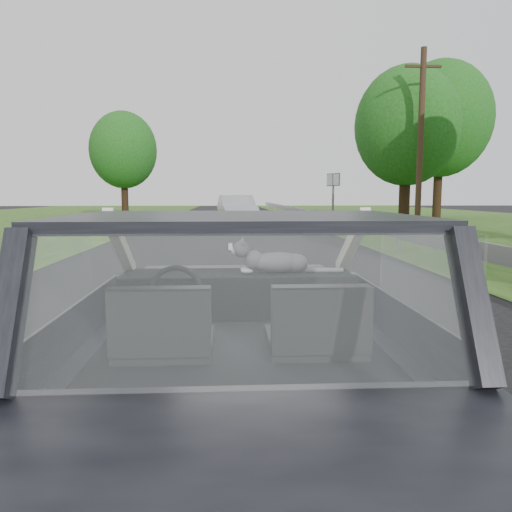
{
  "coord_description": "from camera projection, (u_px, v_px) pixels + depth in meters",
  "views": [
    {
      "loc": [
        -0.06,
        -2.82,
        1.54
      ],
      "look_at": [
        0.13,
        0.55,
        1.12
      ],
      "focal_mm": 35.0,
      "sensor_mm": 36.0,
      "label": 1
    }
  ],
  "objects": [
    {
      "name": "dashboard",
      "position": [
        238.0,
        294.0,
        3.5
      ],
      "size": [
        1.58,
        0.45,
        0.3
      ],
      "primitive_type": "cube",
      "color": "black",
      "rests_on": "subject_car"
    },
    {
      "name": "tree_2",
      "position": [
        406.0,
        150.0,
        23.2
      ],
      "size": [
        5.96,
        5.96,
        7.26
      ],
      "primitive_type": null,
      "rotation": [
        0.0,
        0.0,
        -0.29
      ],
      "color": "#154B12",
      "rests_on": "ground"
    },
    {
      "name": "steering_wheel",
      "position": [
        176.0,
        293.0,
        3.17
      ],
      "size": [
        0.36,
        0.36,
        0.04
      ],
      "primitive_type": "torus",
      "color": "black",
      "rests_on": "dashboard"
    },
    {
      "name": "utility_pole",
      "position": [
        420.0,
        142.0,
        20.28
      ],
      "size": [
        0.26,
        0.26,
        7.39
      ],
      "primitive_type": "cylinder",
      "rotation": [
        0.0,
        0.0,
        0.1
      ],
      "color": "#392A20",
      "rests_on": "ground"
    },
    {
      "name": "ground",
      "position": [
        240.0,
        454.0,
        2.98
      ],
      "size": [
        140.0,
        140.0,
        0.0
      ],
      "primitive_type": "plane",
      "color": "#232327",
      "rests_on": "ground"
    },
    {
      "name": "cat",
      "position": [
        277.0,
        261.0,
        3.46
      ],
      "size": [
        0.56,
        0.19,
        0.25
      ],
      "primitive_type": "ellipsoid",
      "rotation": [
        0.0,
        0.0,
        0.03
      ],
      "color": "slate",
      "rests_on": "dashboard"
    },
    {
      "name": "tree_6",
      "position": [
        124.0,
        165.0,
        37.04
      ],
      "size": [
        6.55,
        6.55,
        7.47
      ],
      "primitive_type": null,
      "rotation": [
        0.0,
        0.0,
        0.44
      ],
      "color": "#154B12",
      "rests_on": "ground"
    },
    {
      "name": "subject_car",
      "position": [
        240.0,
        336.0,
        2.89
      ],
      "size": [
        1.8,
        4.0,
        1.45
      ],
      "primitive_type": "cube",
      "color": "black",
      "rests_on": "ground"
    },
    {
      "name": "highway_sign",
      "position": [
        333.0,
        200.0,
        24.9
      ],
      "size": [
        0.53,
        0.99,
        2.61
      ],
      "primitive_type": "cube",
      "rotation": [
        0.0,
        0.0,
        0.42
      ],
      "color": "#1D6430",
      "rests_on": "ground"
    },
    {
      "name": "other_car",
      "position": [
        237.0,
        210.0,
        25.08
      ],
      "size": [
        2.32,
        4.84,
        1.54
      ],
      "primitive_type": "imported",
      "rotation": [
        0.0,
        0.0,
        0.1
      ],
      "color": "#A5A9B4",
      "rests_on": "ground"
    },
    {
      "name": "guardrail",
      "position": [
        395.0,
        232.0,
        13.06
      ],
      "size": [
        0.05,
        90.0,
        0.32
      ],
      "primitive_type": "cube",
      "color": "#A1A2A2",
      "rests_on": "ground"
    },
    {
      "name": "tree_3",
      "position": [
        440.0,
        142.0,
        32.96
      ],
      "size": [
        7.49,
        7.49,
        10.01
      ],
      "primitive_type": null,
      "rotation": [
        0.0,
        0.0,
        0.15
      ],
      "color": "#154B12",
      "rests_on": "ground"
    },
    {
      "name": "passenger_seat",
      "position": [
        317.0,
        322.0,
        2.61
      ],
      "size": [
        0.5,
        0.72,
        0.42
      ],
      "primitive_type": "cube",
      "color": "black",
      "rests_on": "subject_car"
    },
    {
      "name": "driver_seat",
      "position": [
        163.0,
        324.0,
        2.56
      ],
      "size": [
        0.5,
        0.72,
        0.42
      ],
      "primitive_type": "cube",
      "color": "black",
      "rests_on": "subject_car"
    }
  ]
}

